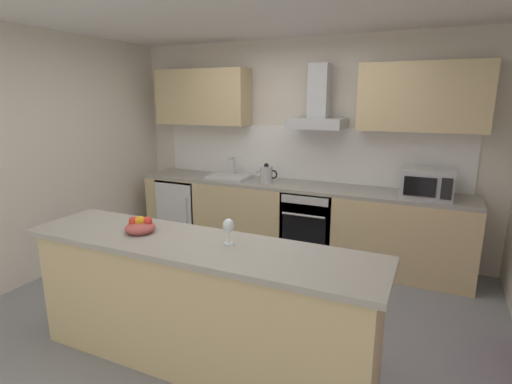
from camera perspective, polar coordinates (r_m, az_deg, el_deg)
ground at (r=3.75m, az=-3.15°, el=-17.36°), size 5.54×4.72×0.02m
ceiling at (r=3.29m, az=-3.79°, el=25.75°), size 5.54×4.72×0.02m
wall_back at (r=5.03m, az=6.97°, el=6.44°), size 5.54×0.12×2.60m
wall_left at (r=4.82m, az=-28.77°, el=4.56°), size 0.12×4.72×2.60m
backsplash_tile at (r=4.97m, az=6.69°, el=5.55°), size 3.86×0.02×0.66m
counter_back at (r=4.86m, az=5.30°, el=-4.05°), size 3.99×0.60×0.90m
counter_island at (r=2.95m, az=-8.51°, el=-15.71°), size 2.60×0.64×0.95m
upper_cabinets at (r=4.77m, az=6.31°, el=13.42°), size 3.94×0.32×0.70m
oven at (r=4.76m, az=7.94°, el=-4.37°), size 0.60×0.62×0.80m
refrigerator at (r=5.52m, az=-10.06°, el=-2.32°), size 0.58×0.60×0.85m
microwave at (r=4.41m, az=23.42°, el=1.12°), size 0.50×0.38×0.30m
sink at (r=5.06m, az=-3.77°, el=2.29°), size 0.50×0.40×0.26m
kettle at (r=4.78m, az=1.50°, el=2.59°), size 0.29×0.15×0.24m
range_hood at (r=4.66m, az=8.95°, el=11.83°), size 0.62×0.45×0.72m
wine_glass at (r=2.66m, az=-4.00°, el=-4.98°), size 0.08×0.08×0.18m
fruit_bowl at (r=3.02m, az=-16.34°, el=-4.77°), size 0.22×0.22×0.13m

